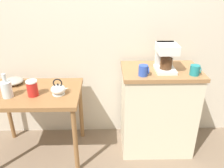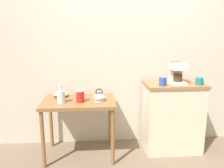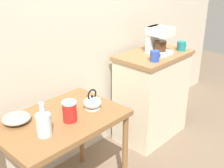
% 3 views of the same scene
% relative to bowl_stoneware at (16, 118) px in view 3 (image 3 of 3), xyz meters
% --- Properties ---
extents(ground_plane, '(8.00, 8.00, 0.00)m').
position_rel_bowl_stoneware_xyz_m(ground_plane, '(0.86, -0.12, -0.77)').
color(ground_plane, '#7A6651').
extents(back_wall, '(4.40, 0.10, 2.80)m').
position_rel_bowl_stoneware_xyz_m(back_wall, '(0.96, 0.27, 0.63)').
color(back_wall, beige).
rests_on(back_wall, ground_plane).
extents(wooden_table, '(0.89, 0.60, 0.74)m').
position_rel_bowl_stoneware_xyz_m(wooden_table, '(0.24, -0.17, -0.13)').
color(wooden_table, olive).
rests_on(wooden_table, ground_plane).
extents(kitchen_counter, '(0.75, 0.48, 0.92)m').
position_rel_bowl_stoneware_xyz_m(kitchen_counter, '(1.46, -0.08, -0.31)').
color(kitchen_counter, beige).
rests_on(kitchen_counter, ground_plane).
extents(bowl_stoneware, '(0.19, 0.19, 0.06)m').
position_rel_bowl_stoneware_xyz_m(bowl_stoneware, '(0.00, 0.00, 0.00)').
color(bowl_stoneware, '#9E998C').
rests_on(bowl_stoneware, wooden_table).
extents(teakettle, '(0.17, 0.13, 0.16)m').
position_rel_bowl_stoneware_xyz_m(teakettle, '(0.49, -0.23, 0.02)').
color(teakettle, white).
rests_on(teakettle, wooden_table).
extents(glass_carafe_vase, '(0.10, 0.10, 0.23)m').
position_rel_bowl_stoneware_xyz_m(glass_carafe_vase, '(0.04, -0.27, 0.05)').
color(glass_carafe_vase, silver).
rests_on(glass_carafe_vase, wooden_table).
extents(canister_enamel, '(0.10, 0.10, 0.15)m').
position_rel_bowl_stoneware_xyz_m(canister_enamel, '(0.26, -0.25, 0.04)').
color(canister_enamel, red).
rests_on(canister_enamel, wooden_table).
extents(coffee_maker, '(0.18, 0.22, 0.26)m').
position_rel_bowl_stoneware_xyz_m(coffee_maker, '(1.48, -0.11, 0.29)').
color(coffee_maker, white).
rests_on(coffee_maker, kitchen_counter).
extents(mug_blue, '(0.09, 0.08, 0.10)m').
position_rel_bowl_stoneware_xyz_m(mug_blue, '(1.26, -0.23, 0.20)').
color(mug_blue, '#2D4CAD').
rests_on(mug_blue, kitchen_counter).
extents(mug_dark_teal, '(0.09, 0.09, 0.09)m').
position_rel_bowl_stoneware_xyz_m(mug_dark_teal, '(1.73, -0.22, 0.19)').
color(mug_dark_teal, teal).
rests_on(mug_dark_teal, kitchen_counter).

